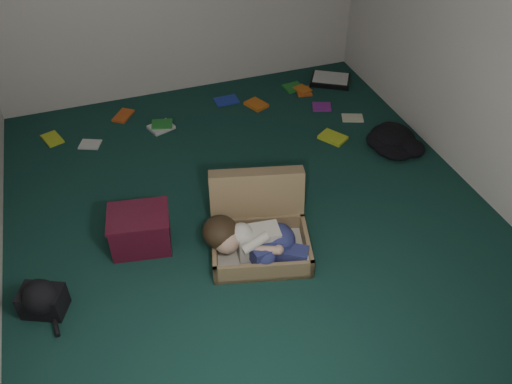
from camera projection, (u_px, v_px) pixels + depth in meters
floor at (250, 212)px, 4.63m from camera, size 4.50×4.50×0.00m
wall_front at (428, 332)px, 2.17m from camera, size 4.50×0.00×4.50m
wall_right at (488, 36)px, 4.29m from camera, size 0.00×4.50×4.50m
suitcase at (259, 227)px, 4.26m from camera, size 0.91×0.89×0.55m
person at (254, 241)px, 4.08m from camera, size 0.77×0.53×0.34m
maroon_bin at (140, 230)px, 4.24m from camera, size 0.53×0.45×0.32m
backpack at (43, 300)px, 3.78m from camera, size 0.46×0.42×0.22m
clothing_pile at (400, 141)px, 5.31m from camera, size 0.49×0.41×0.15m
paper_tray at (330, 80)px, 6.33m from camera, size 0.55×0.51×0.06m
book_scatter at (231, 115)px, 5.79m from camera, size 3.23×1.36×0.02m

